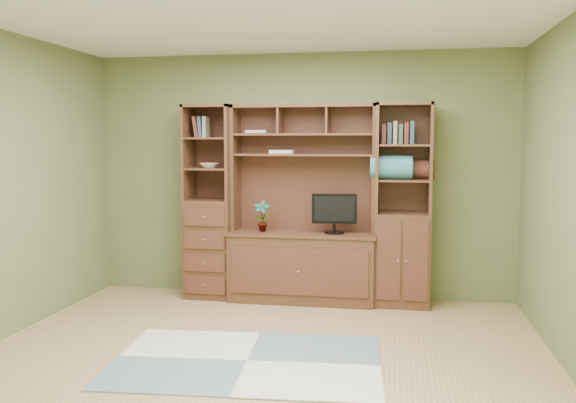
% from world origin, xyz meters
% --- Properties ---
extents(room, '(4.60, 4.10, 2.64)m').
position_xyz_m(room, '(0.00, 0.00, 1.30)').
color(room, tan).
rests_on(room, ground).
extents(center_hutch, '(1.54, 0.53, 2.05)m').
position_xyz_m(center_hutch, '(0.05, 1.73, 1.02)').
color(center_hutch, '#4B2B1A').
rests_on(center_hutch, ground).
extents(left_tower, '(0.50, 0.45, 2.05)m').
position_xyz_m(left_tower, '(-0.95, 1.77, 1.02)').
color(left_tower, '#4B2B1A').
rests_on(left_tower, ground).
extents(right_tower, '(0.55, 0.45, 2.05)m').
position_xyz_m(right_tower, '(1.08, 1.77, 1.02)').
color(right_tower, '#4B2B1A').
rests_on(right_tower, ground).
extents(rug, '(2.11, 1.49, 0.01)m').
position_xyz_m(rug, '(-0.09, -0.11, 0.01)').
color(rug, '#9BA1A1').
rests_on(rug, ground).
extents(monitor, '(0.47, 0.24, 0.56)m').
position_xyz_m(monitor, '(0.39, 1.70, 1.01)').
color(monitor, black).
rests_on(monitor, center_hutch).
extents(orchid, '(0.17, 0.12, 0.32)m').
position_xyz_m(orchid, '(-0.37, 1.70, 0.89)').
color(orchid, '#A35037').
rests_on(orchid, center_hutch).
extents(magazines, '(0.25, 0.18, 0.04)m').
position_xyz_m(magazines, '(-0.18, 1.82, 1.56)').
color(magazines, '#BAAA9E').
rests_on(magazines, center_hutch).
extents(bowl, '(0.20, 0.20, 0.05)m').
position_xyz_m(bowl, '(-0.95, 1.77, 1.41)').
color(bowl, white).
rests_on(bowl, left_tower).
extents(blanket_teal, '(0.41, 0.24, 0.24)m').
position_xyz_m(blanket_teal, '(0.96, 1.73, 1.41)').
color(blanket_teal, teal).
rests_on(blanket_teal, right_tower).
extents(blanket_red, '(0.35, 0.20, 0.20)m').
position_xyz_m(blanket_red, '(1.21, 1.85, 1.39)').
color(blanket_red, brown).
rests_on(blanket_red, right_tower).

